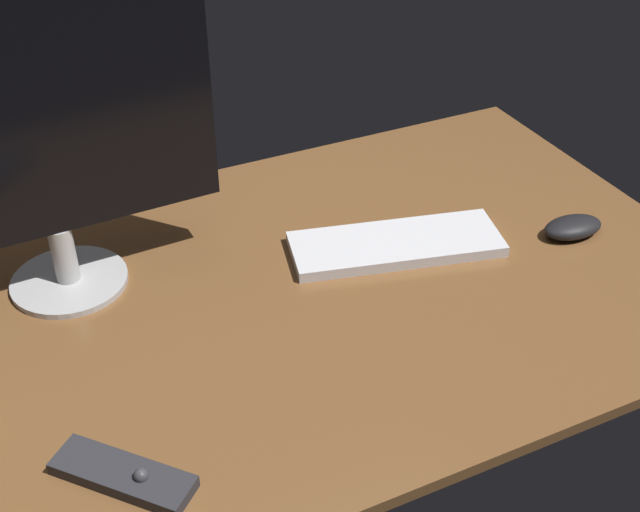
% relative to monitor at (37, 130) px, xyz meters
% --- Properties ---
extents(desk, '(1.40, 0.84, 0.02)m').
position_rel_monitor_xyz_m(desk, '(0.30, -0.18, -0.28)').
color(desk, brown).
rests_on(desk, ground).
extents(monitor, '(0.52, 0.19, 0.49)m').
position_rel_monitor_xyz_m(monitor, '(0.00, 0.00, 0.00)').
color(monitor, silver).
rests_on(monitor, desk).
extents(keyboard, '(0.38, 0.20, 0.02)m').
position_rel_monitor_xyz_m(keyboard, '(0.52, -0.14, -0.27)').
color(keyboard, white).
rests_on(keyboard, desk).
extents(computer_mouse, '(0.11, 0.07, 0.03)m').
position_rel_monitor_xyz_m(computer_mouse, '(0.82, -0.24, -0.26)').
color(computer_mouse, black).
rests_on(computer_mouse, desk).
extents(media_remote, '(0.16, 0.17, 0.03)m').
position_rel_monitor_xyz_m(media_remote, '(-0.03, -0.43, -0.27)').
color(media_remote, '#2D2D33').
rests_on(media_remote, desk).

